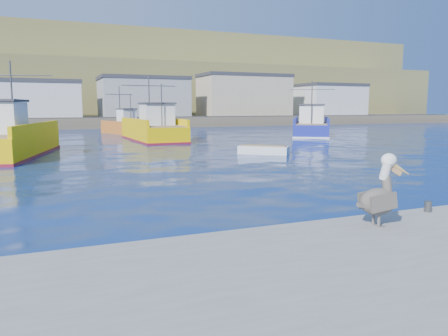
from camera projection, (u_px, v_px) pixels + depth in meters
name	position (u px, v px, depth m)	size (l,w,h in m)	color
ground	(272.00, 212.00, 14.07)	(260.00, 260.00, 0.00)	navy
dock_bollards	(357.00, 215.00, 11.09)	(36.20, 0.20, 0.30)	#4C4C4C
far_shore	(71.00, 85.00, 112.92)	(200.00, 81.00, 24.00)	brown
trawler_yellow_a	(8.00, 140.00, 29.73)	(6.83, 12.92, 6.64)	#F5C302
trawler_yellow_b	(153.00, 130.00, 43.94)	(5.60, 11.91, 6.58)	#F5C302
trawler_blue	(311.00, 127.00, 51.35)	(9.36, 11.40, 6.49)	navy
boat_orange	(124.00, 126.00, 54.75)	(4.73, 7.49, 5.91)	#C16420
skiff_mid	(263.00, 151.00, 31.31)	(3.52, 3.24, 0.77)	silver
pelican	(380.00, 195.00, 10.51)	(1.44, 0.67, 1.77)	#595451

